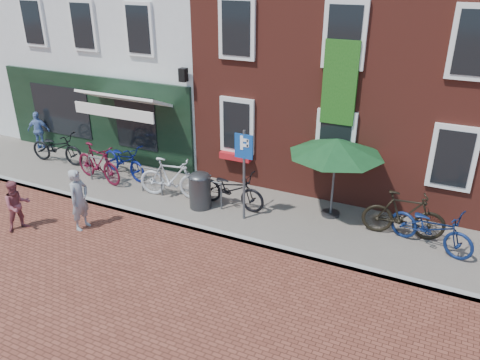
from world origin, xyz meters
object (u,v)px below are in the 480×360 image
at_px(boy, 17,205).
at_px(bicycle_6, 431,228).
at_px(bicycle_0, 57,148).
at_px(bicycle_5, 404,215).
at_px(parking_sign, 244,161).
at_px(cafe_person, 39,130).
at_px(bicycle_1, 98,163).
at_px(bicycle_2, 124,160).
at_px(parasol, 337,144).
at_px(woman, 79,200).
at_px(bicycle_3, 172,178).
at_px(bicycle_4, 231,189).
at_px(litter_bin, 200,188).

distance_m(boy, bicycle_6, 10.47).
relative_size(bicycle_0, bicycle_5, 1.03).
distance_m(parking_sign, bicycle_5, 4.24).
relative_size(cafe_person, bicycle_1, 0.69).
bearing_deg(bicycle_6, bicycle_2, 108.19).
height_order(parasol, cafe_person, parasol).
distance_m(woman, bicycle_2, 3.20).
distance_m(woman, bicycle_5, 8.32).
xyz_separation_m(bicycle_1, bicycle_6, (9.88, 0.38, -0.06)).
bearing_deg(bicycle_1, bicycle_0, 87.52).
xyz_separation_m(bicycle_3, bicycle_4, (1.84, 0.22, -0.06)).
bearing_deg(bicycle_1, bicycle_2, -25.50).
distance_m(parasol, woman, 6.84).
bearing_deg(litter_bin, parasol, 17.88).
relative_size(parasol, bicycle_1, 1.24).
bearing_deg(bicycle_6, parasol, 97.74).
bearing_deg(bicycle_5, boy, 105.10).
distance_m(bicycle_5, bicycle_6, 0.74).
height_order(woman, boy, woman).
height_order(woman, bicycle_1, woman).
height_order(boy, bicycle_6, boy).
bearing_deg(boy, parking_sign, -36.62).
relative_size(parking_sign, bicycle_2, 1.21).
height_order(bicycle_2, bicycle_5, bicycle_5).
bearing_deg(bicycle_1, bicycle_4, -75.46).
height_order(bicycle_3, bicycle_6, bicycle_3).
distance_m(parking_sign, bicycle_3, 2.71).
distance_m(parasol, bicycle_0, 9.72).
bearing_deg(bicycle_6, bicycle_1, 112.09).
relative_size(woman, bicycle_6, 0.80).
xyz_separation_m(litter_bin, bicycle_6, (6.08, 0.56, -0.04)).
distance_m(bicycle_1, bicycle_4, 4.57).
bearing_deg(boy, bicycle_5, -43.18).
relative_size(parasol, boy, 1.82).
xyz_separation_m(parasol, boy, (-7.26, -4.08, -1.50)).
relative_size(bicycle_2, bicycle_3, 1.03).
distance_m(litter_bin, bicycle_6, 6.11).
xyz_separation_m(bicycle_0, bicycle_6, (12.19, -0.20, 0.00)).
bearing_deg(bicycle_3, bicycle_0, 73.73).
height_order(bicycle_4, bicycle_6, same).
distance_m(litter_bin, bicycle_4, 0.88).
height_order(bicycle_1, bicycle_6, bicycle_1).
relative_size(litter_bin, bicycle_5, 0.56).
relative_size(bicycle_0, bicycle_2, 1.00).
bearing_deg(boy, woman, -38.00).
xyz_separation_m(bicycle_3, bicycle_5, (6.47, 0.63, 0.00)).
bearing_deg(bicycle_5, parking_sign, 95.62).
xyz_separation_m(cafe_person, bicycle_4, (8.51, -1.12, -0.15)).
distance_m(parking_sign, bicycle_2, 4.93).
bearing_deg(woman, bicycle_2, 16.24).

